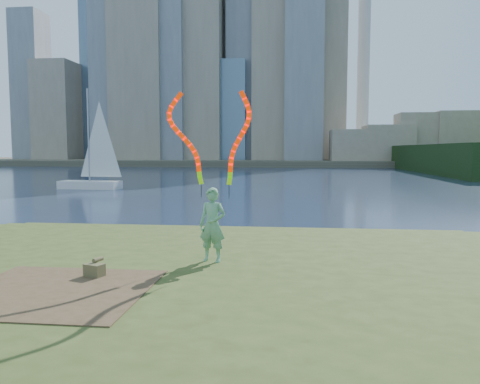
# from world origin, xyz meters

# --- Properties ---
(ground) EXTENTS (320.00, 320.00, 0.00)m
(ground) POSITION_xyz_m (0.00, 0.00, 0.00)
(ground) COLOR #19263F
(ground) RESTS_ON ground
(grassy_knoll) EXTENTS (20.00, 18.00, 0.80)m
(grassy_knoll) POSITION_xyz_m (0.00, -2.30, 0.34)
(grassy_knoll) COLOR #364518
(grassy_knoll) RESTS_ON ground
(dirt_patch) EXTENTS (3.20, 3.00, 0.02)m
(dirt_patch) POSITION_xyz_m (-2.20, -3.20, 0.81)
(dirt_patch) COLOR #47331E
(dirt_patch) RESTS_ON grassy_knoll
(far_shore) EXTENTS (320.00, 40.00, 1.20)m
(far_shore) POSITION_xyz_m (0.00, 95.00, 0.60)
(far_shore) COLOR #494435
(far_shore) RESTS_ON ground
(woman_with_ribbons) EXTENTS (2.01, 0.57, 4.01)m
(woman_with_ribbons) POSITION_xyz_m (0.17, -0.72, 2.21)
(woman_with_ribbons) COLOR #147C2D
(woman_with_ribbons) RESTS_ON grassy_knoll
(canvas_bag) EXTENTS (0.42, 0.47, 0.34)m
(canvas_bag) POSITION_xyz_m (-1.89, -2.23, 0.94)
(canvas_bag) COLOR brown
(canvas_bag) RESTS_ON grassy_knoll
(sailboat) EXTENTS (5.52, 2.18, 8.29)m
(sailboat) POSITION_xyz_m (-14.59, 26.44, 1.43)
(sailboat) COLOR white
(sailboat) RESTS_ON ground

